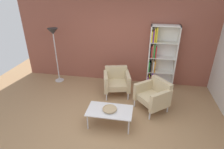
# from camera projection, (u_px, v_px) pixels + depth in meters

# --- Properties ---
(ground_plane) EXTENTS (8.32, 8.32, 0.00)m
(ground_plane) POSITION_uv_depth(u_px,v_px,m) (103.00, 129.00, 4.09)
(ground_plane) COLOR #9E7751
(brick_back_panel) EXTENTS (6.40, 0.12, 2.90)m
(brick_back_panel) POSITION_uv_depth(u_px,v_px,m) (120.00, 37.00, 5.64)
(brick_back_panel) COLOR brown
(brick_back_panel) RESTS_ON ground_plane
(bookshelf_tall) EXTENTS (0.80, 0.30, 1.90)m
(bookshelf_tall) POSITION_uv_depth(u_px,v_px,m) (159.00, 58.00, 5.48)
(bookshelf_tall) COLOR silver
(bookshelf_tall) RESTS_ON ground_plane
(coffee_table_low) EXTENTS (1.00, 0.56, 0.40)m
(coffee_table_low) POSITION_uv_depth(u_px,v_px,m) (110.00, 111.00, 4.07)
(coffee_table_low) COLOR silver
(coffee_table_low) RESTS_ON ground_plane
(decorative_bowl) EXTENTS (0.32, 0.32, 0.05)m
(decorative_bowl) POSITION_uv_depth(u_px,v_px,m) (110.00, 109.00, 4.04)
(decorative_bowl) COLOR tan
(decorative_bowl) RESTS_ON coffee_table_low
(armchair_spare_guest) EXTENTS (0.94, 0.95, 0.78)m
(armchair_spare_guest) POSITION_uv_depth(u_px,v_px,m) (154.00, 95.00, 4.60)
(armchair_spare_guest) COLOR #C6B289
(armchair_spare_guest) RESTS_ON ground_plane
(armchair_near_window) EXTENTS (0.84, 0.80, 0.78)m
(armchair_near_window) POSITION_uv_depth(u_px,v_px,m) (116.00, 81.00, 5.26)
(armchair_near_window) COLOR #C6B289
(armchair_near_window) RESTS_ON ground_plane
(floor_lamp_torchiere) EXTENTS (0.32, 0.32, 1.74)m
(floor_lamp_torchiere) POSITION_uv_depth(u_px,v_px,m) (54.00, 38.00, 5.54)
(floor_lamp_torchiere) COLOR silver
(floor_lamp_torchiere) RESTS_ON ground_plane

